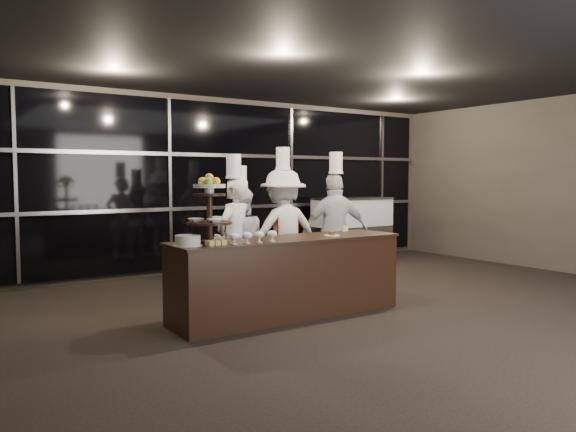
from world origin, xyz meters
TOP-DOWN VIEW (x-y plane):
  - room at (0.00, 0.00)m, footprint 10.00×10.00m
  - window_wall at (0.00, 4.94)m, footprint 8.60×0.10m
  - buffet_counter at (-1.10, 1.57)m, footprint 2.84×0.74m
  - display_stand at (-2.10, 1.57)m, footprint 0.48×0.48m
  - compotes at (-1.69, 1.35)m, footprint 0.58×0.11m
  - layer_cake at (-2.37, 1.52)m, footprint 0.30×0.30m
  - pastry_squares at (-2.11, 1.40)m, footprint 0.19×0.13m
  - small_plate at (-0.53, 1.47)m, footprint 0.20×0.20m
  - chef_cup at (-0.04, 1.82)m, footprint 0.08×0.08m
  - display_case at (2.19, 4.30)m, footprint 1.51×0.66m
  - chef_a at (-1.28, 2.55)m, footprint 0.70×0.61m
  - chef_b at (-1.05, 2.81)m, footprint 0.88×0.81m
  - chef_c at (-0.47, 2.63)m, footprint 1.15×0.71m
  - chef_d at (0.34, 2.48)m, footprint 1.06×0.69m

SIDE VIEW (x-z plane):
  - buffet_counter at x=-1.10m, z-range 0.01..0.93m
  - display_case at x=2.19m, z-range 0.07..1.31m
  - chef_b at x=-1.05m, z-range -0.13..1.64m
  - chef_a at x=-1.28m, z-range -0.12..1.80m
  - chef_d at x=0.34m, z-range -0.13..1.85m
  - chef_c at x=-0.47m, z-range -0.14..1.89m
  - small_plate at x=-0.53m, z-range 0.91..0.96m
  - pastry_squares at x=-2.11m, z-range 0.92..0.97m
  - chef_cup at x=-0.04m, z-range 0.92..0.99m
  - layer_cake at x=-2.37m, z-range 0.92..1.03m
  - compotes at x=-1.69m, z-range 0.94..1.06m
  - display_stand at x=-2.10m, z-range 0.97..1.71m
  - room at x=0.00m, z-range -3.50..6.50m
  - window_wall at x=0.00m, z-range 0.10..2.90m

